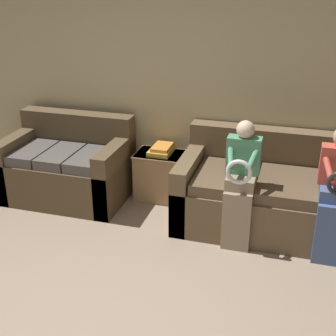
{
  "coord_description": "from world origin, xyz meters",
  "views": [
    {
      "loc": [
        1.27,
        -2.04,
        2.4
      ],
      "look_at": [
        0.2,
        1.61,
        0.76
      ],
      "focal_mm": 50.0,
      "sensor_mm": 36.0,
      "label": 1
    }
  ],
  "objects_px": {
    "couch_side": "(68,168)",
    "child_left_seated": "(241,180)",
    "side_shelf": "(161,175)",
    "book_stack": "(161,150)",
    "couch_main": "(287,197)"
  },
  "relations": [
    {
      "from": "couch_side",
      "to": "child_left_seated",
      "type": "relative_size",
      "value": 1.13
    },
    {
      "from": "side_shelf",
      "to": "book_stack",
      "type": "xyz_separation_m",
      "value": [
        0.0,
        0.01,
        0.3
      ]
    },
    {
      "from": "couch_side",
      "to": "side_shelf",
      "type": "height_order",
      "value": "couch_side"
    },
    {
      "from": "couch_main",
      "to": "child_left_seated",
      "type": "height_order",
      "value": "child_left_seated"
    },
    {
      "from": "couch_main",
      "to": "book_stack",
      "type": "xyz_separation_m",
      "value": [
        -1.37,
        0.27,
        0.25
      ]
    },
    {
      "from": "child_left_seated",
      "to": "side_shelf",
      "type": "xyz_separation_m",
      "value": [
        -0.96,
        0.68,
        -0.37
      ]
    },
    {
      "from": "couch_side",
      "to": "side_shelf",
      "type": "bearing_deg",
      "value": 13.9
    },
    {
      "from": "couch_main",
      "to": "book_stack",
      "type": "height_order",
      "value": "couch_main"
    },
    {
      "from": "side_shelf",
      "to": "book_stack",
      "type": "distance_m",
      "value": 0.3
    },
    {
      "from": "couch_side",
      "to": "side_shelf",
      "type": "relative_size",
      "value": 2.37
    },
    {
      "from": "couch_main",
      "to": "book_stack",
      "type": "distance_m",
      "value": 1.42
    },
    {
      "from": "child_left_seated",
      "to": "book_stack",
      "type": "distance_m",
      "value": 1.18
    },
    {
      "from": "child_left_seated",
      "to": "side_shelf",
      "type": "distance_m",
      "value": 1.24
    },
    {
      "from": "couch_side",
      "to": "book_stack",
      "type": "xyz_separation_m",
      "value": [
        1.01,
        0.26,
        0.24
      ]
    },
    {
      "from": "couch_main",
      "to": "book_stack",
      "type": "relative_size",
      "value": 6.86
    }
  ]
}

